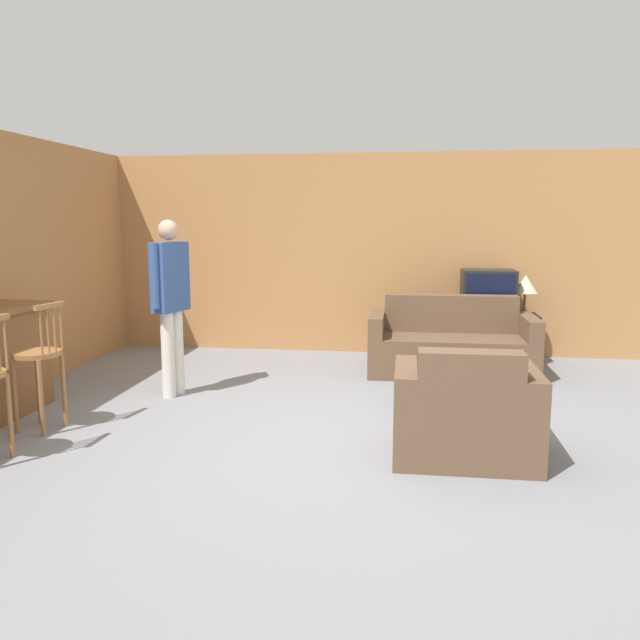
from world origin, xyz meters
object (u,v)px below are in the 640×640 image
bar_chair_mid (39,364)px  tv (488,292)px  tv_unit (486,338)px  person_by_window (171,297)px  armchair_near (465,416)px  couch_far (451,346)px  table_lamp (525,285)px  coffee_table (450,374)px

bar_chair_mid → tv: tv is taller
tv_unit → person_by_window: size_ratio=0.70×
armchair_near → tv_unit: size_ratio=0.85×
couch_far → tv: (0.48, 0.71, 0.55)m
armchair_near → table_lamp: bearing=73.4°
table_lamp → person_by_window: person_by_window is taller
armchair_near → table_lamp: size_ratio=2.12×
coffee_table → couch_far: bearing=85.9°
bar_chair_mid → armchair_near: bar_chair_mid is taller
couch_far → person_by_window: person_by_window is taller
bar_chair_mid → tv: bearing=38.6°
couch_far → bar_chair_mid: bearing=-144.8°
tv_unit → tv: tv is taller
tv_unit → tv: bearing=-90.0°
bar_chair_mid → coffee_table: bearing=18.7°
tv → person_by_window: size_ratio=0.37×
bar_chair_mid → tv: 5.11m
couch_far → person_by_window: bearing=-154.9°
coffee_table → person_by_window: size_ratio=0.52×
bar_chair_mid → armchair_near: size_ratio=1.04×
armchair_near → tv: size_ratio=1.61×
armchair_near → person_by_window: 3.11m
armchair_near → person_by_window: bearing=154.2°
bar_chair_mid → person_by_window: bearing=58.9°
bar_chair_mid → tv_unit: (3.99, 3.19, -0.27)m
couch_far → person_by_window: 3.18m
coffee_table → tv_unit: bearing=74.3°
bar_chair_mid → couch_far: (3.51, 2.48, -0.25)m
bar_chair_mid → couch_far: bearing=35.2°
armchair_near → coffee_table: size_ratio=1.14×
bar_chair_mid → couch_far: 4.31m
armchair_near → tv_unit: 3.40m
couch_far → tv_unit: couch_far is taller
table_lamp → person_by_window: (-3.73, -2.03, 0.03)m
couch_far → person_by_window: size_ratio=1.06×
coffee_table → tv_unit: tv_unit is taller
coffee_table → table_lamp: size_ratio=1.85×
coffee_table → table_lamp: bearing=63.4°
tv → tv_unit: bearing=90.0°
armchair_near → tv_unit: armchair_near is taller
couch_far → coffee_table: 1.32m
tv_unit → table_lamp: 0.80m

